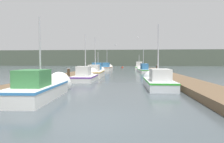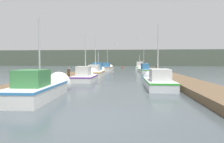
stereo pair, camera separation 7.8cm
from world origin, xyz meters
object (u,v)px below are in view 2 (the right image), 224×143
object	(u,v)px
fishing_boat_0	(43,88)
fishing_boat_3	(96,72)
fishing_boat_1	(157,81)
fishing_boat_5	(143,69)
fishing_boat_7	(140,67)
mooring_piling_3	(147,67)
fishing_boat_4	(99,70)
seagull_1	(138,38)
mooring_piling_2	(157,71)
mooring_piling_0	(104,66)
fishing_boat_6	(108,68)
channel_buoy	(123,67)
fishing_boat_2	(87,76)
mooring_piling_1	(69,75)
seagull_lead	(116,45)

from	to	relation	value
fishing_boat_0	fishing_boat_3	bearing A→B (deg)	85.76
fishing_boat_1	fishing_boat_5	xyz separation A→B (m)	(0.25, 19.00, -0.01)
fishing_boat_1	fishing_boat_7	xyz separation A→B (m)	(0.02, 27.39, 0.11)
mooring_piling_3	fishing_boat_0	bearing A→B (deg)	-104.06
fishing_boat_4	seagull_1	size ratio (longest dim) A/B	9.15
mooring_piling_2	fishing_boat_4	bearing A→B (deg)	143.89
fishing_boat_5	mooring_piling_0	size ratio (longest dim) A/B	4.92
fishing_boat_4	fishing_boat_6	bearing A→B (deg)	87.19
fishing_boat_1	fishing_boat_4	xyz separation A→B (m)	(-6.24, 13.27, 0.08)
channel_buoy	fishing_boat_7	bearing A→B (deg)	-67.91
fishing_boat_0	mooring_piling_0	xyz separation A→B (m)	(-1.20, 32.44, 0.20)
fishing_boat_4	mooring_piling_2	world-z (taller)	fishing_boat_4
fishing_boat_2	fishing_boat_6	world-z (taller)	fishing_boat_6
fishing_boat_0	mooring_piling_3	xyz separation A→B (m)	(7.64, 30.51, 0.21)
fishing_boat_2	fishing_boat_3	xyz separation A→B (m)	(-0.00, 5.09, 0.06)
mooring_piling_1	fishing_boat_7	bearing A→B (deg)	73.04
mooring_piling_1	mooring_piling_2	bearing A→B (deg)	28.97
seagull_1	fishing_boat_4	bearing A→B (deg)	-17.53
fishing_boat_3	fishing_boat_4	distance (m)	3.99
fishing_boat_6	mooring_piling_1	bearing A→B (deg)	-91.47
fishing_boat_2	mooring_piling_2	bearing A→B (deg)	27.99
fishing_boat_1	mooring_piling_2	size ratio (longest dim) A/B	3.85
fishing_boat_4	fishing_boat_6	world-z (taller)	fishing_boat_6
seagull_1	fishing_boat_3	bearing A→B (deg)	13.93
fishing_boat_5	seagull_1	size ratio (longest dim) A/B	12.23
mooring_piling_0	seagull_lead	xyz separation A→B (m)	(3.40, -11.33, 3.61)
fishing_boat_7	channel_buoy	xyz separation A→B (m)	(-3.78, 9.31, -0.40)
channel_buoy	fishing_boat_3	bearing A→B (deg)	-94.46
fishing_boat_0	fishing_boat_7	xyz separation A→B (m)	(6.28, 31.66, 0.07)
fishing_boat_3	fishing_boat_4	bearing A→B (deg)	92.72
fishing_boat_3	mooring_piling_2	distance (m)	7.08
fishing_boat_6	fishing_boat_0	bearing A→B (deg)	-88.28
fishing_boat_4	mooring_piling_2	distance (m)	9.02
mooring_piling_0	fishing_boat_5	bearing A→B (deg)	-49.93
fishing_boat_6	fishing_boat_1	bearing A→B (deg)	-73.12
fishing_boat_6	fishing_boat_7	world-z (taller)	fishing_boat_6
mooring_piling_2	mooring_piling_0	bearing A→B (deg)	112.83
fishing_boat_4	mooring_piling_0	xyz separation A→B (m)	(-1.22, 14.89, 0.16)
fishing_boat_4	seagull_1	world-z (taller)	seagull_1
fishing_boat_5	mooring_piling_2	world-z (taller)	fishing_boat_5
fishing_boat_2	seagull_1	world-z (taller)	seagull_1
fishing_boat_5	mooring_piling_1	xyz separation A→B (m)	(-7.57, -15.68, 0.18)
mooring_piling_1	seagull_1	bearing A→B (deg)	60.44
fishing_boat_1	seagull_1	xyz separation A→B (m)	(-0.81, 14.81, 4.70)
fishing_boat_4	fishing_boat_6	xyz separation A→B (m)	(0.13, 9.79, -0.01)
mooring_piling_2	fishing_boat_1	bearing A→B (deg)	-97.52
mooring_piling_2	seagull_lead	size ratio (longest dim) A/B	2.62
fishing_boat_4	mooring_piling_0	size ratio (longest dim) A/B	3.68
fishing_boat_7	mooring_piling_2	bearing A→B (deg)	-84.64
fishing_boat_4	fishing_boat_7	size ratio (longest dim) A/B	0.82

